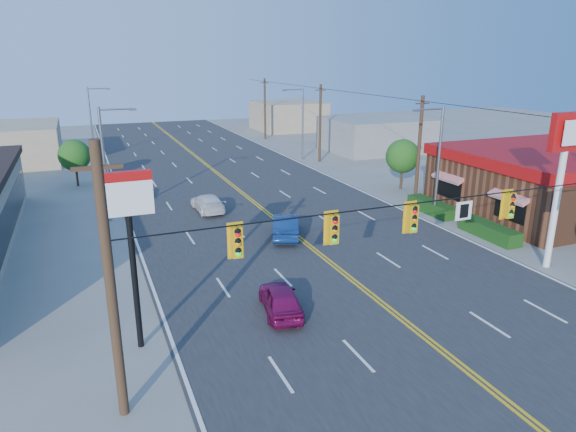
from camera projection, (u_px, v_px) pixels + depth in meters
name	position (u px, v px, depth m)	size (l,w,h in m)	color
ground	(427.00, 340.00, 21.16)	(160.00, 160.00, 0.00)	gray
road	(265.00, 211.00, 38.85)	(20.00, 120.00, 0.06)	#2D2D30
signal_span	(435.00, 229.00, 19.67)	(24.32, 0.34, 9.00)	#47301E
kfc	(552.00, 181.00, 38.22)	(16.30, 12.40, 4.70)	brown
kfc_pylon	(563.00, 160.00, 26.86)	(2.20, 0.36, 8.50)	white
pizza_hut_sign	(129.00, 224.00, 19.22)	(1.90, 0.30, 6.85)	black
streetlight_se	(437.00, 156.00, 36.09)	(2.55, 0.25, 8.00)	gray
streetlight_ne	(301.00, 120.00, 57.33)	(2.55, 0.25, 8.00)	gray
streetlight_sw	(107.00, 158.00, 35.42)	(2.55, 0.25, 8.00)	gray
streetlight_nw	(93.00, 118.00, 58.43)	(2.55, 0.25, 8.00)	gray
utility_pole_near	(419.00, 150.00, 40.23)	(0.28, 0.28, 8.40)	#47301E
utility_pole_mid	(320.00, 124.00, 56.16)	(0.28, 0.28, 8.40)	#47301E
utility_pole_far	(265.00, 109.00, 72.09)	(0.28, 0.28, 8.40)	#47301E
tree_kfc_rear	(403.00, 156.00, 44.61)	(2.94, 2.94, 4.41)	#47301E
tree_west	(74.00, 155.00, 45.76)	(2.80, 2.80, 4.20)	#47301E
bld_east_mid	(377.00, 134.00, 63.87)	(12.00, 10.00, 4.00)	gray
bld_west_far	(5.00, 144.00, 55.84)	(11.00, 12.00, 4.20)	tan
bld_east_far	(288.00, 116.00, 82.21)	(10.00, 10.00, 4.40)	tan
car_magenta	(281.00, 300.00, 23.19)	(1.56, 3.88, 1.32)	maroon
car_blue	(286.00, 226.00, 33.04)	(1.59, 4.55, 1.50)	navy
car_white	(208.00, 203.00, 38.60)	(1.80, 4.43, 1.29)	white
car_silver	(132.00, 193.00, 41.77)	(1.96, 4.25, 1.18)	silver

